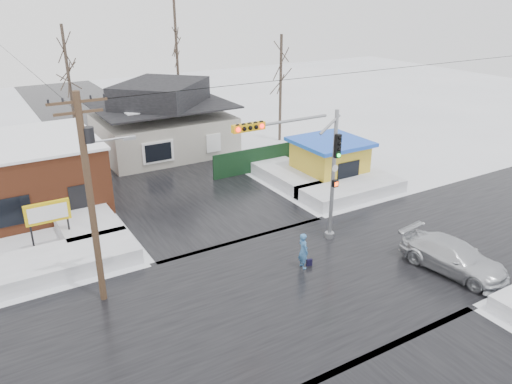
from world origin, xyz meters
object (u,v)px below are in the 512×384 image
car (454,257)px  marquee_sign (48,214)px  traffic_signal (310,163)px  kiosk (329,160)px  utility_pole (91,189)px  pedestrian (303,251)px

car → marquee_sign: bearing=133.6°
traffic_signal → kiosk: size_ratio=1.52×
marquee_sign → kiosk: kiosk is taller
marquee_sign → car: (15.83, -12.18, -1.18)m
utility_pole → marquee_sign: bearing=100.1°
car → utility_pole: bearing=148.5°
traffic_signal → marquee_sign: bearing=150.3°
traffic_signal → pedestrian: bearing=-130.5°
utility_pole → car: utility_pole is taller
utility_pole → pedestrian: size_ratio=4.98×
traffic_signal → car: size_ratio=1.36×
utility_pole → pedestrian: utility_pole is taller
traffic_signal → pedestrian: (-1.51, -1.77, -3.64)m
pedestrian → car: (5.91, -3.89, -0.16)m
kiosk → traffic_signal: bearing=-135.2°
utility_pole → kiosk: 18.95m
pedestrian → car: bearing=-118.4°
kiosk → pedestrian: (-8.58, -8.79, -0.56)m
marquee_sign → kiosk: bearing=1.6°
kiosk → car: 12.98m
marquee_sign → utility_pole: bearing=-79.9°
traffic_signal → marquee_sign: (-11.43, 6.53, -2.62)m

